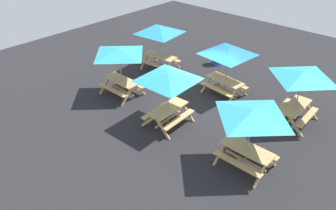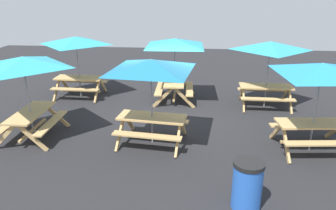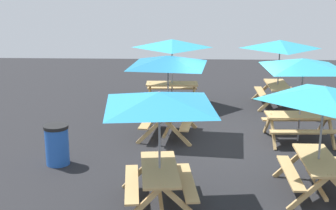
% 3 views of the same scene
% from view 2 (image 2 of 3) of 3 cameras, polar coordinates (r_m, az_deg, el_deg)
% --- Properties ---
extents(ground_plane, '(25.92, 25.92, 0.00)m').
position_cam_2_polar(ground_plane, '(10.42, -0.02, -2.68)').
color(ground_plane, '#232326').
rests_on(ground_plane, ground).
extents(picnic_table_0, '(2.05, 2.05, 2.34)m').
position_cam_2_polar(picnic_table_0, '(9.44, -23.85, 5.88)').
color(picnic_table_0, tan).
rests_on(picnic_table_0, ground).
extents(picnic_table_1, '(2.81, 2.81, 2.34)m').
position_cam_2_polar(picnic_table_1, '(8.32, -2.95, 5.86)').
color(picnic_table_1, tan).
rests_on(picnic_table_1, ground).
extents(picnic_table_2, '(2.83, 2.83, 2.34)m').
position_cam_2_polar(picnic_table_2, '(11.78, 1.19, 10.06)').
color(picnic_table_2, tan).
rests_on(picnic_table_2, ground).
extents(picnic_table_3, '(2.01, 2.01, 2.34)m').
position_cam_2_polar(picnic_table_3, '(12.67, -15.69, 10.04)').
color(picnic_table_3, tan).
rests_on(picnic_table_3, ground).
extents(picnic_table_4, '(2.02, 2.02, 2.34)m').
position_cam_2_polar(picnic_table_4, '(11.62, 17.31, 9.04)').
color(picnic_table_4, tan).
rests_on(picnic_table_4, ground).
extents(picnic_table_5, '(2.81, 2.81, 2.34)m').
position_cam_2_polar(picnic_table_5, '(8.72, 25.11, 4.65)').
color(picnic_table_5, tan).
rests_on(picnic_table_5, ground).
extents(trash_bin_blue, '(0.59, 0.59, 0.98)m').
position_cam_2_polar(trash_bin_blue, '(6.52, 13.63, -13.34)').
color(trash_bin_blue, blue).
rests_on(trash_bin_blue, ground).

